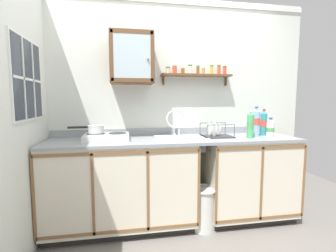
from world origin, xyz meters
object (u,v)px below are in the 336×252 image
at_px(bottle_water_blue_0, 256,122).
at_px(bottle_detergent_teal_1, 264,123).
at_px(wall_cabinet, 132,59).
at_px(sink, 180,139).
at_px(bottle_opaque_white_3, 270,128).
at_px(trash_bin, 203,208).
at_px(dish_rack, 216,134).
at_px(bottle_soda_green_2, 250,125).
at_px(hot_plate_stove, 107,137).
at_px(saucepan, 95,129).

height_order(bottle_water_blue_0, bottle_detergent_teal_1, bottle_water_blue_0).
bearing_deg(wall_cabinet, sink, -11.24).
distance_m(bottle_opaque_white_3, trash_bin, 1.14).
bearing_deg(sink, bottle_detergent_teal_1, 1.07).
xyz_separation_m(sink, bottle_opaque_white_3, (1.00, -0.12, 0.11)).
distance_m(bottle_detergent_teal_1, dish_rack, 0.60).
bearing_deg(wall_cabinet, bottle_soda_green_2, -11.16).
distance_m(bottle_detergent_teal_1, wall_cabinet, 1.66).
relative_size(bottle_opaque_white_3, wall_cabinet, 0.41).
bearing_deg(trash_bin, bottle_detergent_teal_1, 15.93).
bearing_deg(wall_cabinet, hot_plate_stove, -157.87).
xyz_separation_m(bottle_detergent_teal_1, bottle_opaque_white_3, (-0.00, -0.14, -0.05)).
bearing_deg(bottle_soda_green_2, bottle_water_blue_0, 40.71).
height_order(wall_cabinet, trash_bin, wall_cabinet).
bearing_deg(hot_plate_stove, wall_cabinet, 22.13).
distance_m(bottle_water_blue_0, bottle_opaque_white_3, 0.16).
bearing_deg(bottle_soda_green_2, dish_rack, 158.20).
height_order(hot_plate_stove, saucepan, saucepan).
xyz_separation_m(bottle_detergent_teal_1, bottle_soda_green_2, (-0.26, -0.16, -0.00)).
distance_m(bottle_water_blue_0, wall_cabinet, 1.54).
distance_m(hot_plate_stove, dish_rack, 1.17).
relative_size(bottle_detergent_teal_1, wall_cabinet, 0.58).
bearing_deg(trash_bin, bottle_soda_green_2, 6.64).
height_order(hot_plate_stove, trash_bin, hot_plate_stove).
height_order(bottle_detergent_teal_1, dish_rack, bottle_detergent_teal_1).
xyz_separation_m(hot_plate_stove, bottle_soda_green_2, (1.51, -0.14, 0.11)).
bearing_deg(trash_bin, saucepan, 168.41).
relative_size(saucepan, trash_bin, 0.79).
relative_size(hot_plate_stove, dish_rack, 1.35).
relative_size(bottle_water_blue_0, bottle_soda_green_2, 1.10).
bearing_deg(bottle_detergent_teal_1, saucepan, -179.88).
distance_m(hot_plate_stove, bottle_soda_green_2, 1.52).
bearing_deg(trash_bin, bottle_water_blue_0, 14.69).
distance_m(saucepan, bottle_soda_green_2, 1.63).
relative_size(sink, trash_bin, 1.22).
relative_size(bottle_soda_green_2, wall_cabinet, 0.58).
bearing_deg(sink, saucepan, 179.04).
distance_m(hot_plate_stove, trash_bin, 1.24).
xyz_separation_m(bottle_water_blue_0, trash_bin, (-0.67, -0.18, -0.87)).
distance_m(saucepan, bottle_opaque_white_3, 1.89).
height_order(bottle_detergent_teal_1, trash_bin, bottle_detergent_teal_1).
relative_size(bottle_soda_green_2, bottle_opaque_white_3, 1.40).
relative_size(sink, bottle_water_blue_0, 1.63).
height_order(bottle_water_blue_0, bottle_soda_green_2, bottle_water_blue_0).
height_order(dish_rack, trash_bin, dish_rack).
height_order(sink, hot_plate_stove, sink).
distance_m(dish_rack, wall_cabinet, 1.22).
height_order(bottle_water_blue_0, bottle_opaque_white_3, bottle_water_blue_0).
distance_m(sink, bottle_detergent_teal_1, 1.01).
bearing_deg(bottle_water_blue_0, saucepan, 178.46).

